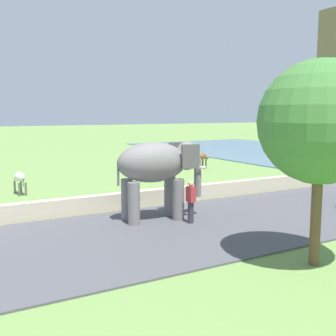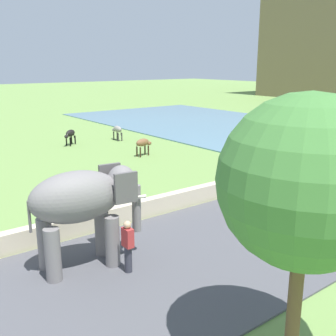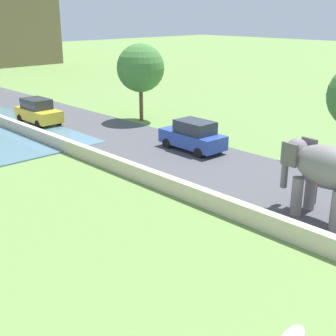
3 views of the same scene
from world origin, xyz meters
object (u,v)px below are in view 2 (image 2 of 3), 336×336
(elephant, at_px, (84,202))
(cow_brown, at_px, (143,143))
(person_beside_elephant, at_px, (128,246))
(cow_grey, at_px, (117,130))
(cow_black, at_px, (70,134))

(elephant, bearing_deg, cow_brown, 139.65)
(person_beside_elephant, xyz_separation_m, cow_grey, (-18.39, 10.43, -0.04))
(elephant, xyz_separation_m, cow_grey, (-17.27, 11.18, -1.20))
(cow_grey, bearing_deg, cow_black, -95.61)
(cow_brown, height_order, cow_black, same)
(cow_brown, xyz_separation_m, cow_black, (-6.22, -2.32, 0.00))
(elephant, height_order, cow_grey, elephant)
(elephant, distance_m, cow_grey, 20.60)
(person_beside_elephant, relative_size, cow_brown, 1.15)
(cow_black, bearing_deg, person_beside_elephant, -19.48)
(elephant, height_order, person_beside_elephant, elephant)
(person_beside_elephant, distance_m, cow_brown, 15.41)
(person_beside_elephant, distance_m, cow_grey, 21.14)
(person_beside_elephant, bearing_deg, cow_brown, 144.48)
(cow_grey, xyz_separation_m, cow_black, (-0.37, -3.79, 0.00))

